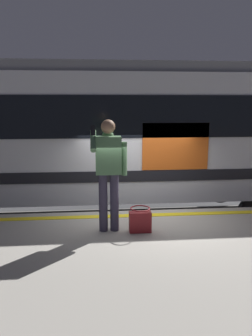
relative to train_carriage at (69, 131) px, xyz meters
The scene contains 8 objects.
ground_plane 3.74m from the train_carriage, 123.47° to the left, with size 26.27×26.27×0.00m, color #3D3D3F.
platform 4.87m from the train_carriage, 110.20° to the left, with size 17.51×3.72×1.13m, color #9E998E.
safety_line 3.34m from the train_carriage, 120.36° to the left, with size 17.16×0.16×0.01m, color yellow.
track_rail_near 2.95m from the train_carriage, 155.27° to the left, with size 22.77×0.08×0.16m, color slate.
track_rail_far 2.95m from the train_carriage, 154.90° to the right, with size 22.77×0.08×0.16m, color slate.
train_carriage is the anchor object (origin of this frame).
passenger 3.42m from the train_carriage, 104.78° to the left, with size 0.57×0.55×1.79m.
handbag 3.86m from the train_carriage, 111.75° to the left, with size 0.35×0.32×0.40m.
Camera 1 is at (0.87, 6.11, 3.17)m, focal length 35.55 mm.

